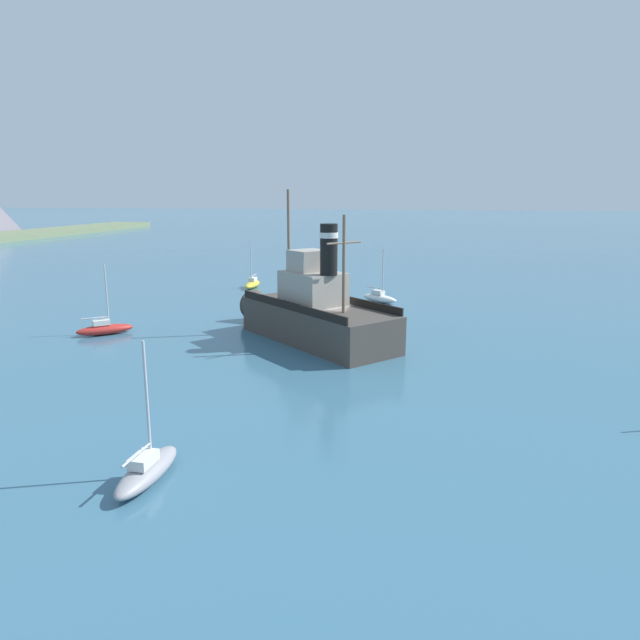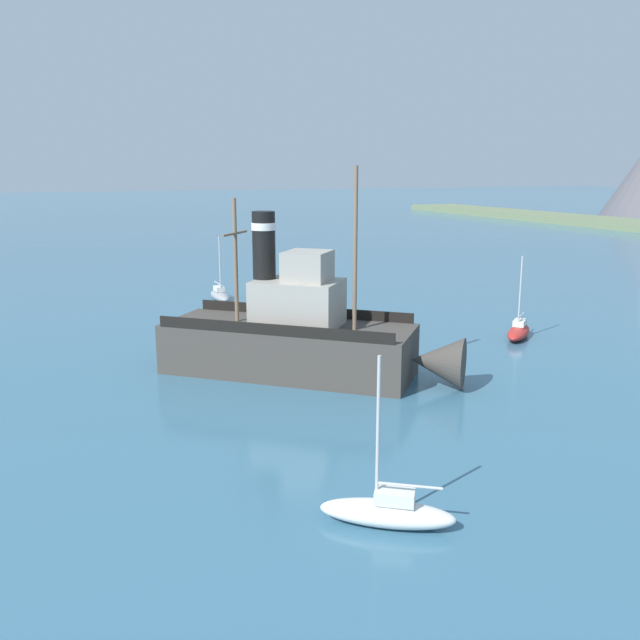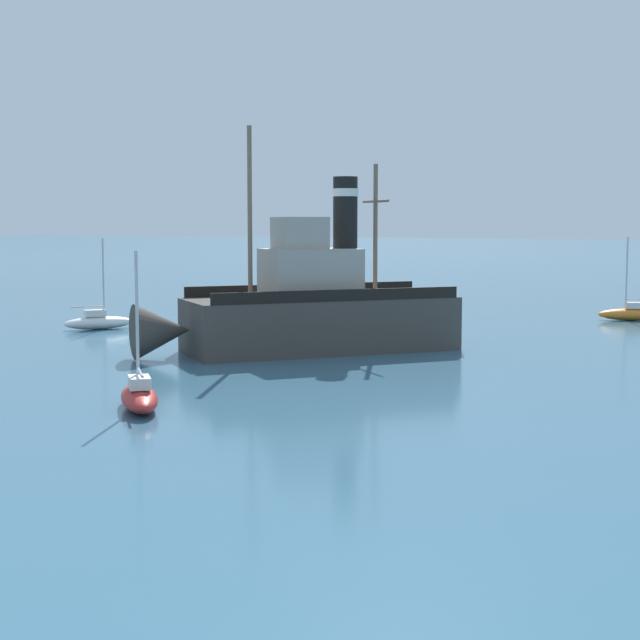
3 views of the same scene
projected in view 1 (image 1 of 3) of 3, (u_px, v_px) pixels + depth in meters
ground_plane at (330, 342)px, 37.69m from camera, size 600.00×600.00×0.00m
old_tugboat at (312, 313)px, 38.05m from camera, size 11.98×13.10×9.90m
sailboat_white at (380, 298)px, 51.45m from camera, size 3.07×3.75×4.90m
sailboat_grey at (147, 469)px, 19.49m from camera, size 3.80×1.10×4.90m
sailboat_red at (105, 329)px, 39.70m from camera, size 3.35×3.57×4.90m
sailboat_yellow at (252, 284)px, 59.27m from camera, size 3.83×1.20×4.90m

